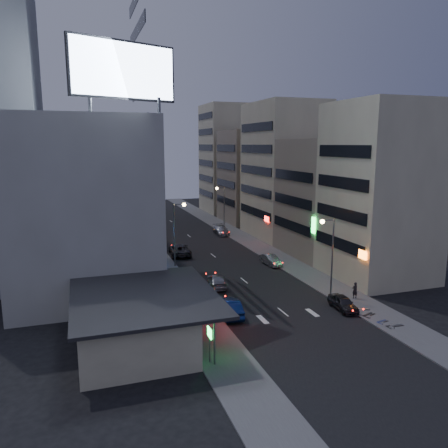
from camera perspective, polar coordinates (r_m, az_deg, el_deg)
name	(u,v)px	position (r m, az deg, el deg)	size (l,w,h in m)	color
ground	(304,329)	(38.39, 10.42, -13.35)	(180.00, 180.00, 0.00)	black
sidewalk_left	(151,253)	(63.20, -9.46, -3.75)	(4.00, 120.00, 0.12)	#4C4C4F
sidewalk_right	(255,245)	(67.45, 4.09, -2.73)	(4.00, 120.00, 0.12)	#4C4C4F
food_court	(133,319)	(35.40, -11.77, -12.01)	(11.00, 13.00, 3.88)	beige
white_building	(83,202)	(51.00, -17.97, 2.74)	(14.00, 24.00, 18.00)	#AAAAA5
shophouse_near	(380,192)	(52.59, 19.65, 3.96)	(10.00, 11.00, 20.00)	beige
shophouse_mid	(328,198)	(62.46, 13.41, 3.36)	(11.00, 12.00, 16.00)	gray
shophouse_far	(284,171)	(73.28, 7.79, 6.90)	(10.00, 14.00, 22.00)	beige
far_left_a	(90,177)	(75.81, -17.15, 5.89)	(11.00, 10.00, 20.00)	#AAAAA5
far_left_b	(86,185)	(88.95, -17.63, 4.85)	(12.00, 10.00, 15.00)	slate
far_right_a	(252,177)	(87.27, 3.68, 6.21)	(11.00, 12.00, 18.00)	gray
far_right_b	(231,159)	(100.37, 0.92, 8.49)	(12.00, 12.00, 24.00)	beige
billboard	(124,71)	(41.29, -12.92, 18.94)	(9.52, 3.75, 6.20)	#595B60
street_lamp_right_near	(329,246)	(44.51, 13.59, -2.86)	(1.60, 0.44, 8.02)	#595B60
street_lamp_left	(177,225)	(54.75, -6.12, -0.17)	(1.60, 0.44, 8.02)	#595B60
street_lamp_right_far	(222,203)	(75.00, -0.27, 2.75)	(1.60, 0.44, 8.02)	#595B60
parked_car_right_near	(343,303)	(43.08, 15.29, -9.92)	(1.57, 3.90, 1.33)	#28272C
parked_car_right_mid	(271,260)	(56.65, 6.11, -4.69)	(1.39, 4.00, 1.32)	#9DA1A5
parked_car_left	(180,250)	(61.39, -5.82, -3.36)	(2.68, 5.81, 1.61)	#28282D
parked_car_right_far	(221,230)	(75.17, -0.36, -0.80)	(2.09, 5.13, 1.49)	#AFB2B8
road_car_blue	(229,307)	(40.25, 0.70, -10.82)	(1.66, 4.77, 1.57)	navy
road_car_silver	(217,281)	(47.95, -0.92, -7.42)	(1.90, 4.68, 1.36)	#9A9CA1
person	(355,290)	(46.04, 16.72, -8.28)	(0.60, 0.40, 1.66)	black
scooter_black_a	(397,318)	(40.99, 21.64, -11.39)	(1.73, 0.58, 1.06)	black
scooter_silver_a	(400,317)	(41.23, 22.04, -11.22)	(1.88, 0.63, 1.15)	#AFB1B7
scooter_blue	(385,314)	(41.67, 20.29, -10.97)	(1.66, 0.55, 1.02)	navy
scooter_black_b	(371,306)	(42.83, 18.62, -10.13)	(1.99, 0.66, 1.22)	black
scooter_silver_b	(369,303)	(43.79, 18.43, -9.73)	(1.84, 0.61, 1.12)	#B3B7BB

